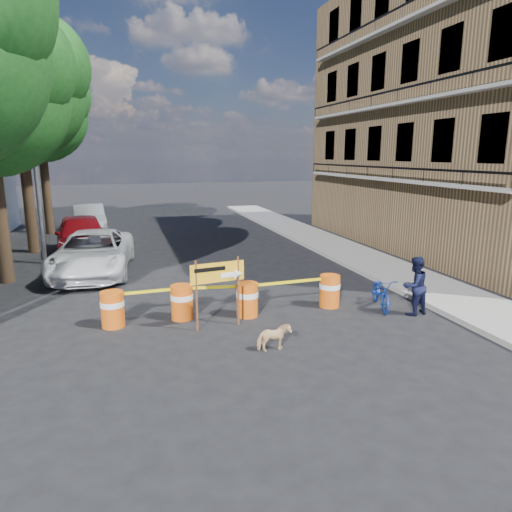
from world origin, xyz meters
TOP-DOWN VIEW (x-y plane):
  - ground at (0.00, 0.00)m, footprint 120.00×120.00m
  - sidewalk_east at (6.20, 6.00)m, footprint 2.40×40.00m
  - apartment_building at (12.00, 8.00)m, footprint 8.00×16.00m
  - tree_mid_b at (-6.73, 12.00)m, footprint 5.67×5.40m
  - tree_far at (-6.74, 17.00)m, footprint 5.04×4.80m
  - streetlamp at (-5.93, 9.50)m, footprint 1.25×0.18m
  - barrel_far_left at (-3.35, 1.81)m, footprint 0.58×0.58m
  - barrel_mid_left at (-1.64, 1.88)m, footprint 0.58×0.58m
  - barrel_mid_right at (0.04, 1.61)m, footprint 0.58×0.58m
  - barrel_far_right at (2.46, 1.72)m, footprint 0.58×0.58m
  - detour_sign at (-0.70, 1.01)m, footprint 1.35×0.31m
  - pedestrian at (4.31, 0.49)m, footprint 0.87×0.74m
  - bicycle at (3.77, 1.20)m, footprint 0.84×1.04m
  - dog at (0.02, -0.67)m, footprint 0.74×0.38m
  - suv_white at (-4.07, 7.41)m, footprint 3.00×5.64m
  - sedan_red at (-4.68, 10.64)m, footprint 2.59×5.26m
  - sedan_silver at (-4.80, 17.34)m, footprint 2.04×4.61m

SIDE VIEW (x-z plane):
  - ground at x=0.00m, z-range 0.00..0.00m
  - sidewalk_east at x=6.20m, z-range 0.00..0.15m
  - dog at x=0.02m, z-range 0.00..0.61m
  - barrel_far_left at x=-3.35m, z-range 0.02..0.92m
  - barrel_mid_left at x=-1.64m, z-range 0.02..0.92m
  - barrel_mid_right at x=0.04m, z-range 0.02..0.92m
  - barrel_far_right at x=2.46m, z-range 0.02..0.92m
  - sedan_silver at x=-4.80m, z-range 0.00..1.47m
  - suv_white at x=-4.07m, z-range 0.00..1.51m
  - pedestrian at x=4.31m, z-range 0.00..1.58m
  - bicycle at x=3.77m, z-range 0.00..1.71m
  - sedan_red at x=-4.68m, z-range 0.00..1.72m
  - detour_sign at x=-0.70m, z-range 0.40..2.15m
  - streetlamp at x=-5.93m, z-range 0.38..8.38m
  - apartment_building at x=12.00m, z-range 0.00..12.00m
  - tree_far at x=-6.74m, z-range 1.80..10.64m
  - tree_mid_b at x=-6.73m, z-range 1.90..11.53m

